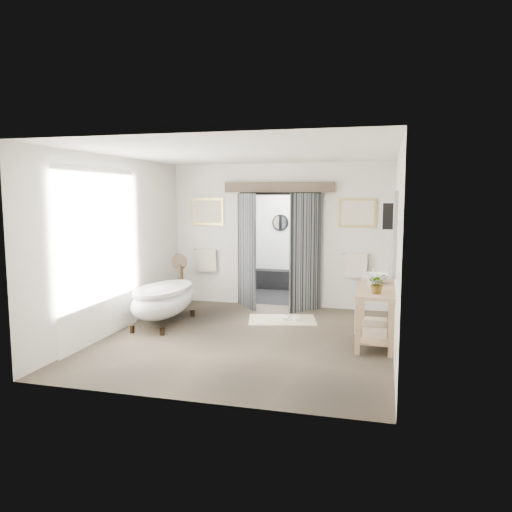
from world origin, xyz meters
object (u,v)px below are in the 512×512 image
clawfoot_tub (164,300)px  rug (282,320)px  basin (375,279)px  vanity (374,310)px

clawfoot_tub → rug: 2.16m
clawfoot_tub → basin: size_ratio=4.13×
clawfoot_tub → rug: (1.96, 0.80, -0.43)m
vanity → rug: 1.95m
vanity → basin: (-0.01, 0.38, 0.42)m
clawfoot_tub → vanity: clawfoot_tub is taller
vanity → rug: vanity is taller
rug → basin: size_ratio=2.68×
rug → basin: 1.95m
clawfoot_tub → vanity: 3.60m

